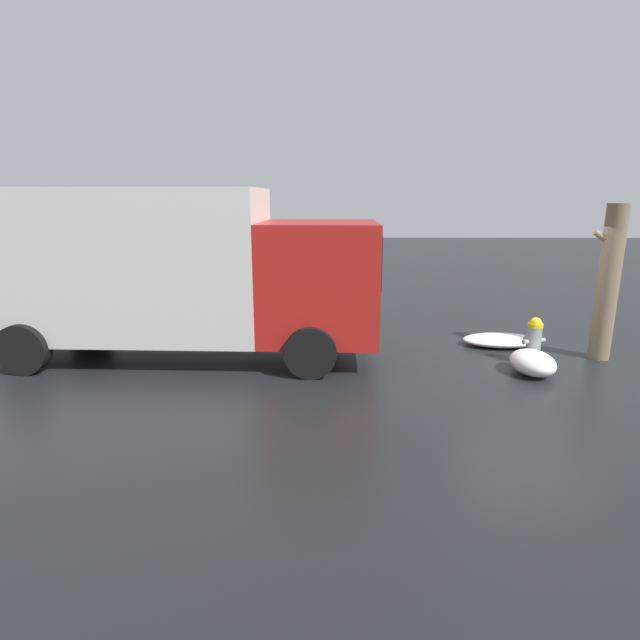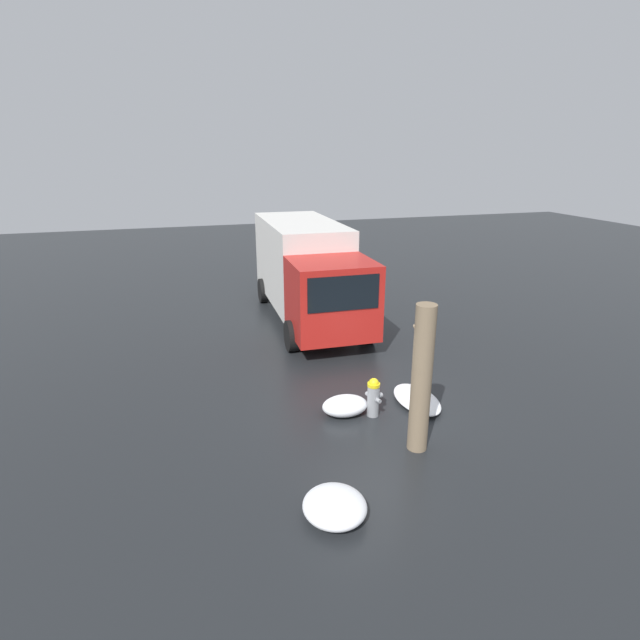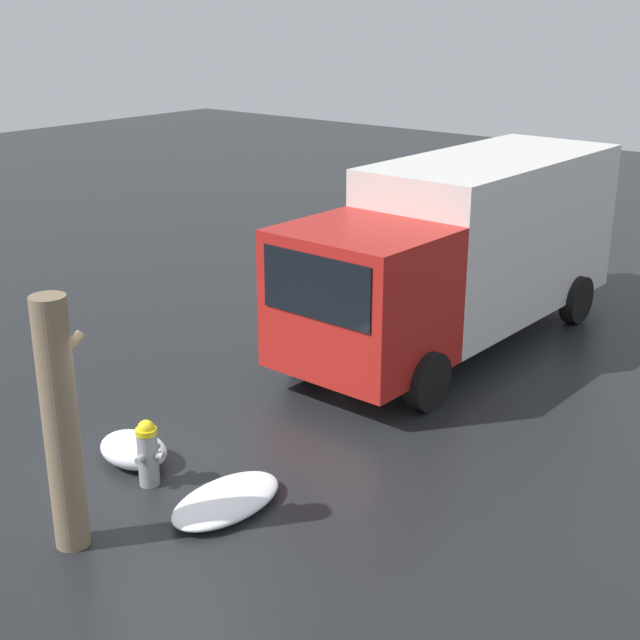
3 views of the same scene
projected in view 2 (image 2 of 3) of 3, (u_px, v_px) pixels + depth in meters
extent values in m
plane|color=black|center=(373.00, 415.00, 10.87)|extent=(60.00, 60.00, 0.00)
cylinder|color=gray|center=(373.00, 401.00, 10.76)|extent=(0.26, 0.26, 0.70)
cylinder|color=yellow|center=(374.00, 385.00, 10.63)|extent=(0.27, 0.27, 0.07)
sphere|color=yellow|center=(374.00, 383.00, 10.62)|extent=(0.22, 0.22, 0.22)
cylinder|color=gray|center=(380.00, 395.00, 10.82)|extent=(0.14, 0.13, 0.11)
cylinder|color=gray|center=(368.00, 394.00, 10.87)|extent=(0.12, 0.11, 0.09)
cylinder|color=gray|center=(379.00, 401.00, 10.59)|extent=(0.12, 0.11, 0.09)
cylinder|color=#7F6B51|center=(421.00, 380.00, 9.22)|extent=(0.38, 0.38, 2.91)
cylinder|color=#7F6B51|center=(420.00, 335.00, 9.11)|extent=(0.44, 0.11, 0.35)
cube|color=red|center=(332.00, 298.00, 14.07)|extent=(2.17, 2.37, 2.13)
cube|color=black|center=(344.00, 293.00, 12.96)|extent=(0.07, 1.95, 0.94)
cube|color=silver|center=(301.00, 260.00, 17.40)|extent=(5.45, 2.44, 2.73)
cylinder|color=black|center=(368.00, 328.00, 14.80)|extent=(0.91, 0.30, 0.90)
cylinder|color=black|center=(291.00, 336.00, 14.22)|extent=(0.91, 0.30, 0.90)
cylinder|color=black|center=(322.00, 286.00, 19.37)|extent=(0.91, 0.30, 0.90)
cylinder|color=black|center=(263.00, 290.00, 18.78)|extent=(0.91, 0.30, 0.90)
ellipsoid|color=white|center=(335.00, 506.00, 7.82)|extent=(1.08, 1.02, 0.38)
ellipsoid|color=white|center=(417.00, 399.00, 11.32)|extent=(1.57, 0.89, 0.23)
ellipsoid|color=white|center=(345.00, 406.00, 10.85)|extent=(0.73, 1.01, 0.41)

